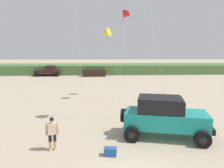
# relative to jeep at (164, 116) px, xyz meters

# --- Properties ---
(dune_ridge) EXTENTS (90.00, 9.49, 1.82)m
(dune_ridge) POSITION_rel_jeep_xyz_m (-4.07, 35.06, -0.29)
(dune_ridge) COLOR #4C703D
(dune_ridge) RESTS_ON ground_plane
(jeep) EXTENTS (5.02, 3.31, 2.26)m
(jeep) POSITION_rel_jeep_xyz_m (0.00, 0.00, 0.00)
(jeep) COLOR teal
(jeep) RESTS_ON ground_plane
(person_watching) EXTENTS (0.61, 0.38, 1.67)m
(person_watching) POSITION_rel_jeep_xyz_m (-5.82, -1.35, -0.26)
(person_watching) COLOR tan
(person_watching) RESTS_ON ground_plane
(cooler_box) EXTENTS (0.61, 0.44, 0.38)m
(cooler_box) POSITION_rel_jeep_xyz_m (-3.06, -2.03, -1.01)
(cooler_box) COLOR #23519E
(cooler_box) RESTS_ON ground_plane
(distant_pickup) EXTENTS (4.61, 2.37, 1.98)m
(distant_pickup) POSITION_rel_jeep_xyz_m (-13.53, 29.71, -0.26)
(distant_pickup) COLOR black
(distant_pickup) RESTS_ON ground_plane
(distant_sedan) EXTENTS (4.26, 1.85, 1.20)m
(distant_sedan) POSITION_rel_jeep_xyz_m (-4.83, 28.80, -0.60)
(distant_sedan) COLOR black
(distant_sedan) RESTS_ON ground_plane
(kite_pink_ribbon) EXTENTS (1.70, 5.66, 8.79)m
(kite_pink_ribbon) POSITION_rel_jeep_xyz_m (-1.08, 11.00, 7.05)
(kite_pink_ribbon) COLOR red
(kite_pink_ribbon) RESTS_ON ground_plane
(kite_black_sled) EXTENTS (2.63, 1.66, 6.85)m
(kite_black_sled) POSITION_rel_jeep_xyz_m (-3.04, 9.50, 5.17)
(kite_black_sled) COLOR yellow
(kite_black_sled) RESTS_ON ground_plane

